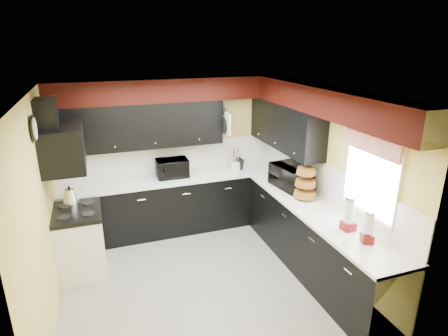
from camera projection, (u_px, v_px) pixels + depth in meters
name	position (u px, v px, depth m)	size (l,w,h in m)	color
ground	(203.00, 279.00, 5.04)	(3.60, 3.60, 0.00)	gray
wall_back	(171.00, 154.00, 6.23)	(3.60, 0.06, 2.50)	#E0C666
wall_right	(325.00, 177.00, 5.20)	(0.06, 3.60, 2.50)	#E0C666
wall_left	(41.00, 215.00, 4.06)	(0.06, 3.60, 2.50)	#E0C666
ceiling	(198.00, 91.00, 4.22)	(3.60, 3.60, 0.06)	white
cab_back	(177.00, 205.00, 6.23)	(3.60, 0.60, 0.90)	black
cab_right	(314.00, 241.00, 5.09)	(0.60, 3.00, 0.90)	black
counter_back	(176.00, 178.00, 6.07)	(3.62, 0.64, 0.04)	white
counter_right	(317.00, 210.00, 4.94)	(0.64, 3.02, 0.04)	white
splash_back	(171.00, 157.00, 6.24)	(3.60, 0.02, 0.50)	white
splash_right	(324.00, 181.00, 5.21)	(0.02, 3.60, 0.50)	white
upper_back	(139.00, 126.00, 5.74)	(2.60, 0.35, 0.70)	black
upper_right	(285.00, 125.00, 5.76)	(0.35, 1.80, 0.70)	black
soffit_back	(170.00, 90.00, 5.72)	(3.60, 0.36, 0.35)	black
soffit_right	(329.00, 102.00, 4.63)	(0.36, 3.24, 0.35)	black
stove	(81.00, 243.00, 5.09)	(0.60, 0.75, 0.86)	white
cooktop	(76.00, 212.00, 4.94)	(0.62, 0.77, 0.06)	black
hood	(63.00, 148.00, 4.64)	(0.50, 0.78, 0.55)	black
hood_duct	(46.00, 115.00, 4.46)	(0.24, 0.40, 0.40)	black
window	(371.00, 178.00, 4.29)	(0.03, 0.86, 0.96)	white
valance	(372.00, 145.00, 4.14)	(0.04, 0.88, 0.20)	red
pan_top	(222.00, 109.00, 6.02)	(0.03, 0.22, 0.40)	black
pan_mid	(225.00, 125.00, 5.99)	(0.03, 0.28, 0.46)	black
pan_low	(219.00, 124.00, 6.23)	(0.03, 0.24, 0.42)	black
cut_board	(228.00, 124.00, 5.87)	(0.03, 0.26, 0.35)	white
baskets	(305.00, 183.00, 5.18)	(0.27, 0.27, 0.50)	brown
clock	(34.00, 129.00, 4.00)	(0.03, 0.30, 0.30)	black
deco_plate	(347.00, 109.00, 4.55)	(0.03, 0.24, 0.24)	white
toaster_oven	(172.00, 168.00, 6.04)	(0.50, 0.42, 0.29)	black
microwave	(291.00, 177.00, 5.60)	(0.62, 0.42, 0.34)	black
utensil_crock	(236.00, 166.00, 6.33)	(0.15, 0.15, 0.16)	white
knife_block	(239.00, 164.00, 6.37)	(0.09, 0.13, 0.20)	black
kettle	(70.00, 196.00, 5.14)	(0.22, 0.22, 0.20)	silver
dispenser_a	(349.00, 215.00, 4.33)	(0.14, 0.14, 0.39)	#5F0603
dispenser_b	(368.00, 229.00, 4.06)	(0.12, 0.12, 0.34)	maroon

